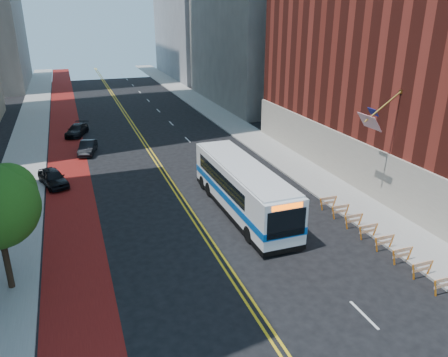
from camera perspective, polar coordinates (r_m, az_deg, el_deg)
name	(u,v)px	position (r m, az deg, el deg)	size (l,w,h in m)	color
ground	(256,311)	(22.23, 4.17, -16.93)	(160.00, 160.00, 0.00)	black
sidewalk_left	(26,155)	(48.09, -24.47, 2.82)	(4.00, 140.00, 0.15)	gray
sidewalk_right	(247,133)	(51.62, 3.01, 5.90)	(4.00, 140.00, 0.15)	gray
bus_lane_paint	(67,152)	(47.89, -19.83, 3.33)	(3.60, 140.00, 0.01)	maroon
center_line_inner	(144,144)	(48.41, -10.46, 4.44)	(0.14, 140.00, 0.01)	gold
center_line_outer	(147,144)	(48.47, -10.04, 4.49)	(0.14, 140.00, 0.01)	gold
lane_dashes	(171,123)	(56.90, -6.90, 7.16)	(0.14, 98.20, 0.01)	silver
construction_barriers	(376,235)	(28.81, 19.24, -6.98)	(1.42, 10.91, 1.00)	orange
transit_bus	(242,187)	(31.09, 2.36, -1.15)	(3.02, 13.11, 3.60)	silver
car_a	(53,178)	(38.77, -21.44, 0.09)	(1.65, 4.10, 1.40)	black
car_b	(88,148)	(46.32, -17.39, 3.88)	(1.38, 3.96, 1.31)	black
car_c	(77,130)	(53.61, -18.66, 6.01)	(1.79, 4.40, 1.28)	black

